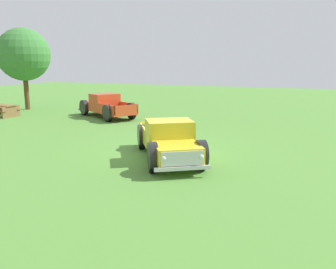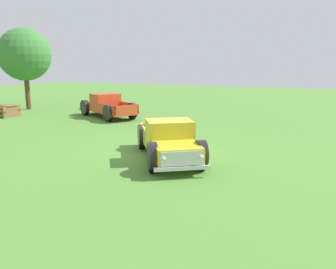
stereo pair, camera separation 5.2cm
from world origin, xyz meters
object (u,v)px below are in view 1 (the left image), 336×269
oak_tree_west (24,55)px  pickup_truck_behind_left (104,106)px  picnic_table (2,109)px  pickup_truck_foreground (170,142)px

oak_tree_west → pickup_truck_behind_left: bearing=-96.9°
pickup_truck_behind_left → oak_tree_west: bearing=83.1°
picnic_table → oak_tree_west: (3.47, 1.22, 3.60)m
pickup_truck_foreground → oak_tree_west: 18.33m
pickup_truck_foreground → picnic_table: pickup_truck_foreground is taller
pickup_truck_foreground → pickup_truck_behind_left: bearing=44.8°
picnic_table → oak_tree_west: size_ratio=0.30×
oak_tree_west → pickup_truck_foreground: bearing=-120.1°
pickup_truck_behind_left → pickup_truck_foreground: bearing=-135.2°
pickup_truck_behind_left → picnic_table: pickup_truck_behind_left is taller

